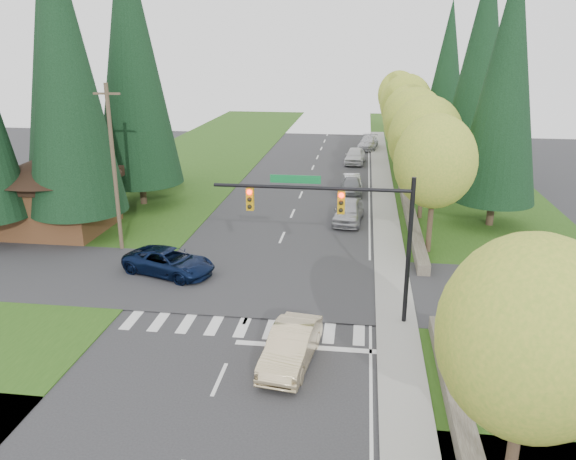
% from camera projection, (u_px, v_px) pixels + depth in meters
% --- Properties ---
extents(ground, '(120.00, 120.00, 0.00)m').
position_uv_depth(ground, '(226.00, 365.00, 22.22)').
color(ground, '#28282B').
rests_on(ground, ground).
extents(grass_east, '(14.00, 110.00, 0.06)m').
position_uv_depth(grass_east, '(474.00, 224.00, 39.36)').
color(grass_east, '#254A13').
rests_on(grass_east, ground).
extents(grass_west, '(14.00, 110.00, 0.06)m').
position_uv_depth(grass_west, '(122.00, 210.00, 42.66)').
color(grass_west, '#254A13').
rests_on(grass_west, ground).
extents(cross_street, '(120.00, 8.00, 0.10)m').
position_uv_depth(cross_street, '(262.00, 284.00, 29.74)').
color(cross_street, '#28282B').
rests_on(cross_street, ground).
extents(sidewalk_east, '(1.80, 80.00, 0.13)m').
position_uv_depth(sidewalk_east, '(386.00, 212.00, 42.00)').
color(sidewalk_east, gray).
rests_on(sidewalk_east, ground).
extents(curb_east, '(0.20, 80.00, 0.13)m').
position_uv_depth(curb_east, '(374.00, 212.00, 42.11)').
color(curb_east, gray).
rests_on(curb_east, ground).
extents(stone_wall_south, '(0.70, 14.00, 0.70)m').
position_uv_depth(stone_wall_south, '(462.00, 425.00, 18.19)').
color(stone_wall_south, '#4C4438').
rests_on(stone_wall_south, ground).
extents(stone_wall_north, '(0.70, 40.00, 0.70)m').
position_uv_depth(stone_wall_north, '(403.00, 184.00, 49.21)').
color(stone_wall_north, '#4C4438').
rests_on(stone_wall_north, ground).
extents(traffic_signal, '(8.70, 0.37, 6.80)m').
position_uv_depth(traffic_signal, '(345.00, 216.00, 24.31)').
color(traffic_signal, black).
rests_on(traffic_signal, ground).
extents(brown_building, '(8.40, 8.40, 5.40)m').
position_uv_depth(brown_building, '(57.00, 185.00, 37.23)').
color(brown_building, '#4C2D19').
rests_on(brown_building, ground).
extents(utility_pole, '(1.60, 0.24, 10.00)m').
position_uv_depth(utility_pole, '(114.00, 168.00, 33.08)').
color(utility_pole, '#473828').
rests_on(utility_pole, ground).
extents(decid_tree_0, '(4.80, 4.80, 8.37)m').
position_uv_depth(decid_tree_0, '(435.00, 162.00, 32.44)').
color(decid_tree_0, '#38281C').
rests_on(decid_tree_0, ground).
extents(decid_tree_1, '(5.20, 5.20, 8.80)m').
position_uv_depth(decid_tree_1, '(425.00, 139.00, 38.94)').
color(decid_tree_1, '#38281C').
rests_on(decid_tree_1, ground).
extents(decid_tree_2, '(5.00, 5.00, 8.82)m').
position_uv_depth(decid_tree_2, '(415.00, 123.00, 45.50)').
color(decid_tree_2, '#38281C').
rests_on(decid_tree_2, ground).
extents(decid_tree_3, '(5.00, 5.00, 8.55)m').
position_uv_depth(decid_tree_3, '(410.00, 116.00, 52.15)').
color(decid_tree_3, '#38281C').
rests_on(decid_tree_3, ground).
extents(decid_tree_4, '(5.40, 5.40, 9.18)m').
position_uv_depth(decid_tree_4, '(406.00, 104.00, 58.60)').
color(decid_tree_4, '#38281C').
rests_on(decid_tree_4, ground).
extents(decid_tree_5, '(4.80, 4.80, 8.30)m').
position_uv_depth(decid_tree_5, '(400.00, 103.00, 65.37)').
color(decid_tree_5, '#38281C').
rests_on(decid_tree_5, ground).
extents(decid_tree_6, '(5.20, 5.20, 8.86)m').
position_uv_depth(decid_tree_6, '(398.00, 94.00, 71.83)').
color(decid_tree_6, '#38281C').
rests_on(decid_tree_6, ground).
extents(decid_tree_south, '(4.60, 4.60, 7.92)m').
position_uv_depth(decid_tree_south, '(530.00, 338.00, 13.73)').
color(decid_tree_south, '#38281C').
rests_on(decid_tree_south, ground).
extents(conifer_w_a, '(6.12, 6.12, 19.80)m').
position_uv_depth(conifer_w_a, '(63.00, 66.00, 33.61)').
color(conifer_w_a, '#38281C').
rests_on(conifer_w_a, ground).
extents(conifer_w_b, '(5.44, 5.44, 17.80)m').
position_uv_depth(conifer_w_b, '(54.00, 79.00, 38.07)').
color(conifer_w_b, '#38281C').
rests_on(conifer_w_b, ground).
extents(conifer_w_c, '(6.46, 6.46, 20.80)m').
position_uv_depth(conifer_w_c, '(132.00, 55.00, 40.85)').
color(conifer_w_c, '#38281C').
rests_on(conifer_w_c, ground).
extents(conifer_w_e, '(5.78, 5.78, 18.80)m').
position_uv_depth(conifer_w_e, '(138.00, 66.00, 47.06)').
color(conifer_w_e, '#38281C').
rests_on(conifer_w_e, ground).
extents(conifer_e_a, '(5.44, 5.44, 17.80)m').
position_uv_depth(conifer_e_a, '(506.00, 81.00, 36.14)').
color(conifer_e_a, '#38281C').
rests_on(conifer_e_a, ground).
extents(conifer_e_b, '(6.12, 6.12, 19.80)m').
position_uv_depth(conifer_e_b, '(482.00, 59.00, 48.85)').
color(conifer_e_b, '#38281C').
rests_on(conifer_e_b, ground).
extents(conifer_e_c, '(5.10, 5.10, 16.80)m').
position_uv_depth(conifer_e_c, '(447.00, 70.00, 62.62)').
color(conifer_e_c, '#38281C').
rests_on(conifer_e_c, ground).
extents(sedan_champagne, '(2.18, 4.78, 1.52)m').
position_uv_depth(sedan_champagne, '(291.00, 346.00, 22.12)').
color(sedan_champagne, beige).
rests_on(sedan_champagne, ground).
extents(suv_navy, '(5.67, 3.91, 1.44)m').
position_uv_depth(suv_navy, '(169.00, 262.00, 30.75)').
color(suv_navy, black).
rests_on(suv_navy, ground).
extents(parked_car_a, '(2.32, 4.93, 1.63)m').
position_uv_depth(parked_car_a, '(349.00, 211.00, 39.70)').
color(parked_car_a, '#A2A3A7').
rests_on(parked_car_a, ground).
extents(parked_car_b, '(1.85, 4.36, 1.25)m').
position_uv_depth(parked_car_b, '(352.00, 186.00, 47.36)').
color(parked_car_b, slate).
rests_on(parked_car_b, ground).
extents(parked_car_c, '(1.82, 4.01, 1.28)m').
position_uv_depth(parked_car_c, '(352.00, 182.00, 48.74)').
color(parked_car_c, silver).
rests_on(parked_car_c, ground).
extents(parked_car_d, '(2.26, 4.94, 1.64)m').
position_uv_depth(parked_car_d, '(355.00, 156.00, 59.21)').
color(parked_car_d, silver).
rests_on(parked_car_d, ground).
extents(parked_car_e, '(2.64, 5.36, 1.50)m').
position_uv_depth(parked_car_e, '(368.00, 143.00, 67.27)').
color(parked_car_e, '#B6B6BB').
rests_on(parked_car_e, ground).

